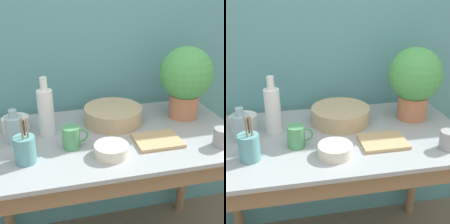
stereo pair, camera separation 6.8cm
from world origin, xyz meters
The scene contains 12 objects.
wall_back centered at (0.00, 0.75, 1.20)m, with size 6.00×0.05×2.40m.
counter_table centered at (0.00, 0.32, 0.65)m, with size 1.24×0.70×0.81m.
potted_plant centered at (0.43, 0.47, 1.03)m, with size 0.28×0.28×0.38m.
bowl_wash_large centered at (0.04, 0.49, 0.86)m, with size 0.30×0.30×0.08m.
bottle_tall centered at (-0.30, 0.44, 0.93)m, with size 0.07×0.07×0.28m.
bottle_short centered at (-0.44, 0.39, 0.88)m, with size 0.08×0.08×0.16m.
mug_green centered at (-0.20, 0.28, 0.86)m, with size 0.12×0.08×0.10m.
mug_grey centered at (0.45, 0.13, 0.86)m, with size 0.11×0.07×0.08m.
bowl_small_cream centered at (-0.05, 0.17, 0.84)m, with size 0.15×0.15×0.05m.
bowl_small_enamel_white centered at (-0.45, 0.51, 0.85)m, with size 0.13×0.13×0.07m.
utensil_cup centered at (-0.40, 0.20, 0.87)m, with size 0.09×0.09×0.21m.
tray_board centered at (0.19, 0.23, 0.82)m, with size 0.21×0.17×0.02m.
Camera 1 is at (-0.33, -0.94, 1.51)m, focal length 50.00 mm.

